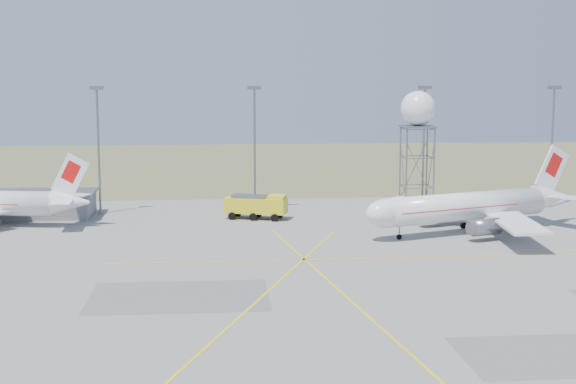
{
  "coord_description": "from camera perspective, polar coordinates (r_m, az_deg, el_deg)",
  "views": [
    {
      "loc": [
        -15.9,
        -63.96,
        21.81
      ],
      "look_at": [
        -6.82,
        40.0,
        6.89
      ],
      "focal_mm": 50.0,
      "sensor_mm": 36.0,
      "label": 1
    }
  ],
  "objects": [
    {
      "name": "fire_truck",
      "position": [
        124.66,
        -2.18,
        -1.09
      ],
      "size": [
        10.06,
        6.04,
        3.82
      ],
      "rotation": [
        0.0,
        0.0,
        -0.31
      ],
      "color": "yellow",
      "rests_on": "ground"
    },
    {
      "name": "radar_tower",
      "position": [
        128.04,
        9.18,
        3.23
      ],
      "size": [
        5.46,
        5.46,
        19.77
      ],
      "color": "slate",
      "rests_on": "ground"
    },
    {
      "name": "mast_a",
      "position": [
        131.72,
        -13.34,
        3.68
      ],
      "size": [
        2.2,
        0.5,
        20.5
      ],
      "color": "slate",
      "rests_on": "ground"
    },
    {
      "name": "building_grey",
      "position": [
        132.72,
        -17.6,
        -0.84
      ],
      "size": [
        19.0,
        10.0,
        3.9
      ],
      "color": "gray",
      "rests_on": "ground"
    },
    {
      "name": "mast_b",
      "position": [
        130.46,
        -2.39,
        3.85
      ],
      "size": [
        2.2,
        0.5,
        20.5
      ],
      "color": "slate",
      "rests_on": "ground"
    },
    {
      "name": "mast_d",
      "position": [
        141.81,
        18.28,
        3.79
      ],
      "size": [
        2.2,
        0.5,
        20.5
      ],
      "color": "slate",
      "rests_on": "ground"
    },
    {
      "name": "mast_c",
      "position": [
        134.66,
        9.62,
        3.87
      ],
      "size": [
        2.2,
        0.5,
        20.5
      ],
      "color": "slate",
      "rests_on": "ground"
    },
    {
      "name": "grass_strip",
      "position": [
        205.74,
        -0.53,
        2.05
      ],
      "size": [
        400.0,
        120.0,
        0.03
      ],
      "primitive_type": "cube",
      "color": "#616C3B",
      "rests_on": "ground"
    },
    {
      "name": "airliner_main",
      "position": [
        116.23,
        12.7,
        -1.04
      ],
      "size": [
        34.15,
        32.09,
        11.98
      ],
      "rotation": [
        0.0,
        0.0,
        3.5
      ],
      "color": "white",
      "rests_on": "ground"
    },
    {
      "name": "ground",
      "position": [
        69.42,
        8.65,
        -10.27
      ],
      "size": [
        400.0,
        400.0,
        0.0
      ],
      "primitive_type": "plane",
      "color": "gray",
      "rests_on": "ground"
    }
  ]
}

